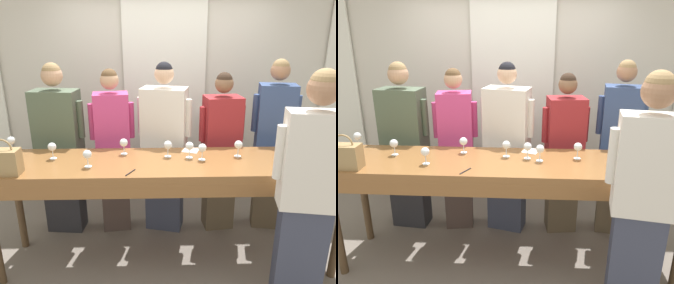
% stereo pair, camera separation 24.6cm
% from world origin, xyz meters
% --- Properties ---
extents(ground_plane, '(18.00, 18.00, 0.00)m').
position_xyz_m(ground_plane, '(0.00, 0.00, 0.00)').
color(ground_plane, '#70665B').
extents(wall_back, '(12.00, 0.06, 2.80)m').
position_xyz_m(wall_back, '(0.00, 1.45, 1.40)').
color(wall_back, beige).
rests_on(wall_back, ground_plane).
extents(curtain_panel_center, '(0.99, 0.03, 2.69)m').
position_xyz_m(curtain_panel_center, '(0.00, 1.39, 1.34)').
color(curtain_panel_center, white).
rests_on(curtain_panel_center, ground_plane).
extents(tasting_bar, '(3.07, 0.68, 1.03)m').
position_xyz_m(tasting_bar, '(0.00, -0.02, 0.93)').
color(tasting_bar, brown).
rests_on(tasting_bar, ground_plane).
extents(handbag, '(0.25, 0.13, 0.29)m').
position_xyz_m(handbag, '(-1.29, -0.23, 1.14)').
color(handbag, '#997A4C').
rests_on(handbag, tasting_bar).
extents(wine_glass_front_left, '(0.07, 0.07, 0.15)m').
position_xyz_m(wine_glass_front_left, '(0.00, 0.10, 1.13)').
color(wine_glass_front_left, white).
rests_on(wine_glass_front_left, tasting_bar).
extents(wine_glass_front_mid, '(0.07, 0.07, 0.15)m').
position_xyz_m(wine_glass_front_mid, '(0.63, 0.09, 1.14)').
color(wine_glass_front_mid, white).
rests_on(wine_glass_front_mid, tasting_bar).
extents(wine_glass_front_right, '(0.07, 0.07, 0.15)m').
position_xyz_m(wine_glass_front_right, '(0.30, 0.02, 1.13)').
color(wine_glass_front_right, white).
rests_on(wine_glass_front_right, tasting_bar).
extents(wine_glass_center_left, '(0.07, 0.07, 0.15)m').
position_xyz_m(wine_glass_center_left, '(1.28, 0.01, 1.13)').
color(wine_glass_center_left, white).
rests_on(wine_glass_center_left, tasting_bar).
extents(wine_glass_center_mid, '(0.07, 0.07, 0.15)m').
position_xyz_m(wine_glass_center_mid, '(-0.40, 0.18, 1.14)').
color(wine_glass_center_mid, white).
rests_on(wine_glass_center_mid, tasting_bar).
extents(wine_glass_center_right, '(0.07, 0.07, 0.15)m').
position_xyz_m(wine_glass_center_right, '(-0.67, -0.11, 1.14)').
color(wine_glass_center_right, white).
rests_on(wine_glass_center_right, tasting_bar).
extents(wine_glass_back_left, '(0.07, 0.07, 0.15)m').
position_xyz_m(wine_glass_back_left, '(0.19, 0.07, 1.13)').
color(wine_glass_back_left, white).
rests_on(wine_glass_back_left, tasting_bar).
extents(wine_glass_back_mid, '(0.07, 0.07, 0.15)m').
position_xyz_m(wine_glass_back_mid, '(-1.01, 0.09, 1.14)').
color(wine_glass_back_mid, white).
rests_on(wine_glass_back_mid, tasting_bar).
extents(wine_glass_back_right, '(0.07, 0.07, 0.15)m').
position_xyz_m(wine_glass_back_right, '(-1.44, 0.27, 1.14)').
color(wine_glass_back_right, white).
rests_on(wine_glass_back_right, tasting_bar).
extents(napkin, '(0.18, 0.18, 0.00)m').
position_xyz_m(napkin, '(0.22, 0.25, 1.03)').
color(napkin, white).
rests_on(napkin, tasting_bar).
extents(pen, '(0.07, 0.12, 0.01)m').
position_xyz_m(pen, '(-0.31, -0.24, 1.03)').
color(pen, black).
rests_on(pen, tasting_bar).
extents(guest_olive_jacket, '(0.56, 0.31, 1.81)m').
position_xyz_m(guest_olive_jacket, '(-1.11, 0.59, 0.92)').
color(guest_olive_jacket, '#28282D').
rests_on(guest_olive_jacket, ground_plane).
extents(guest_pink_top, '(0.46, 0.29, 1.76)m').
position_xyz_m(guest_pink_top, '(-0.56, 0.59, 0.90)').
color(guest_pink_top, '#473833').
rests_on(guest_pink_top, ground_plane).
extents(guest_cream_sweater, '(0.56, 0.37, 1.82)m').
position_xyz_m(guest_cream_sweater, '(-0.02, 0.59, 0.92)').
color(guest_cream_sweater, '#383D51').
rests_on(guest_cream_sweater, ground_plane).
extents(guest_striped_shirt, '(0.48, 0.31, 1.72)m').
position_xyz_m(guest_striped_shirt, '(0.57, 0.59, 0.87)').
color(guest_striped_shirt, brown).
rests_on(guest_striped_shirt, ground_plane).
extents(guest_navy_coat, '(0.48, 0.31, 1.84)m').
position_xyz_m(guest_navy_coat, '(1.12, 0.59, 0.95)').
color(guest_navy_coat, brown).
rests_on(guest_navy_coat, ground_plane).
extents(host_pouring, '(0.53, 0.27, 1.88)m').
position_xyz_m(host_pouring, '(0.98, -0.57, 0.99)').
color(host_pouring, '#383D51').
rests_on(host_pouring, ground_plane).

